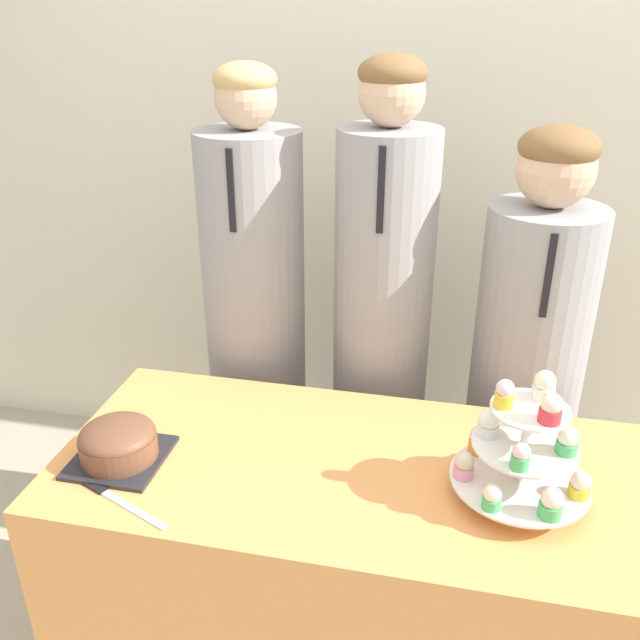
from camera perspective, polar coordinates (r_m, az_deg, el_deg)
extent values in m
cube|color=beige|center=(2.40, 8.18, 15.78)|extent=(9.00, 0.06, 2.70)
cube|color=#EF9951|center=(1.86, 3.14, -21.51)|extent=(1.43, 0.63, 0.76)
cube|color=#232328|center=(1.69, -16.46, -11.04)|extent=(0.21, 0.21, 0.01)
cylinder|color=brown|center=(1.67, -16.60, -10.12)|extent=(0.18, 0.18, 0.06)
ellipsoid|color=brown|center=(1.65, -16.73, -9.23)|extent=(0.18, 0.18, 0.06)
cube|color=silver|center=(1.54, -15.42, -15.15)|extent=(0.18, 0.09, 0.00)
cube|color=black|center=(1.63, -18.64, -13.06)|extent=(0.08, 0.05, 0.01)
cylinder|color=silver|center=(1.51, 16.75, -10.71)|extent=(0.02, 0.02, 0.22)
cylinder|color=silver|center=(1.55, 16.43, -12.78)|extent=(0.30, 0.30, 0.01)
cylinder|color=silver|center=(1.50, 16.85, -10.09)|extent=(0.22, 0.22, 0.01)
cylinder|color=silver|center=(1.45, 17.29, -7.21)|extent=(0.16, 0.16, 0.01)
cylinder|color=orange|center=(1.60, 13.20, -10.26)|extent=(0.05, 0.05, 0.03)
sphere|color=silver|center=(1.59, 13.30, -9.41)|extent=(0.04, 0.04, 0.04)
cylinder|color=pink|center=(1.52, 11.98, -12.35)|extent=(0.04, 0.04, 0.03)
sphere|color=beige|center=(1.51, 12.07, -11.55)|extent=(0.04, 0.04, 0.04)
cylinder|color=#4CB766|center=(1.46, 14.24, -14.69)|extent=(0.04, 0.04, 0.02)
sphere|color=#F4E5C6|center=(1.44, 14.34, -13.97)|extent=(0.04, 0.04, 0.04)
cylinder|color=#4CB766|center=(1.47, 18.81, -14.88)|extent=(0.05, 0.05, 0.03)
sphere|color=#F4E5C6|center=(1.45, 18.97, -14.00)|extent=(0.04, 0.04, 0.04)
cylinder|color=yellow|center=(1.54, 20.97, -13.27)|extent=(0.04, 0.04, 0.03)
sphere|color=#F4E5C6|center=(1.52, 21.12, -12.51)|extent=(0.04, 0.04, 0.04)
cylinder|color=orange|center=(1.62, 19.66, -10.71)|extent=(0.04, 0.04, 0.03)
sphere|color=#F4E5C6|center=(1.61, 19.80, -9.92)|extent=(0.04, 0.04, 0.04)
cylinder|color=#E5333D|center=(1.65, 16.44, -9.73)|extent=(0.04, 0.04, 0.03)
sphere|color=#F4E5C6|center=(1.63, 16.55, -9.04)|extent=(0.04, 0.04, 0.04)
cylinder|color=white|center=(1.50, 13.92, -8.95)|extent=(0.05, 0.05, 0.02)
sphere|color=white|center=(1.49, 14.03, -8.13)|extent=(0.05, 0.05, 0.05)
cylinder|color=#4CB766|center=(1.42, 16.47, -11.37)|extent=(0.04, 0.04, 0.03)
sphere|color=silver|center=(1.41, 16.60, -10.53)|extent=(0.04, 0.04, 0.04)
cylinder|color=#4CB766|center=(1.50, 20.05, -10.02)|extent=(0.05, 0.05, 0.03)
sphere|color=white|center=(1.48, 20.19, -9.20)|extent=(0.04, 0.04, 0.04)
cylinder|color=white|center=(1.56, 17.32, -7.93)|extent=(0.05, 0.05, 0.03)
sphere|color=white|center=(1.55, 17.46, -7.07)|extent=(0.04, 0.04, 0.04)
cylinder|color=yellow|center=(1.44, 15.21, -6.50)|extent=(0.04, 0.04, 0.03)
sphere|color=silver|center=(1.42, 15.33, -5.57)|extent=(0.04, 0.04, 0.04)
cylinder|color=#E5333D|center=(1.41, 18.78, -7.60)|extent=(0.05, 0.05, 0.03)
sphere|color=#F4E5C6|center=(1.40, 18.93, -6.67)|extent=(0.04, 0.04, 0.04)
cylinder|color=white|center=(1.49, 18.27, -5.81)|extent=(0.05, 0.05, 0.03)
sphere|color=#F4E5C6|center=(1.47, 18.41, -4.88)|extent=(0.04, 0.04, 0.04)
cylinder|color=#939399|center=(2.15, -5.30, -3.33)|extent=(0.30, 0.30, 1.42)
sphere|color=#D6AD89|center=(1.91, -6.29, 18.13)|extent=(0.17, 0.17, 0.17)
ellipsoid|color=tan|center=(1.90, -6.36, 19.52)|extent=(0.17, 0.17, 0.09)
cube|color=black|center=(1.80, -7.50, 10.70)|extent=(0.02, 0.01, 0.22)
cylinder|color=#939399|center=(2.08, 5.05, -4.19)|extent=(0.28, 0.28, 1.44)
sphere|color=#D6AD89|center=(1.82, 6.07, 18.51)|extent=(0.17, 0.17, 0.17)
ellipsoid|color=brown|center=(1.81, 6.14, 20.01)|extent=(0.18, 0.18, 0.10)
cube|color=black|center=(1.72, 5.16, 10.79)|extent=(0.02, 0.01, 0.22)
cylinder|color=#939399|center=(2.12, 16.47, -7.43)|extent=(0.32, 0.32, 1.25)
sphere|color=#D6AD89|center=(1.85, 19.27, 11.91)|extent=(0.20, 0.20, 0.20)
ellipsoid|color=brown|center=(1.84, 19.52, 13.57)|extent=(0.20, 0.20, 0.11)
cube|color=black|center=(1.76, 18.68, 3.49)|extent=(0.02, 0.01, 0.22)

